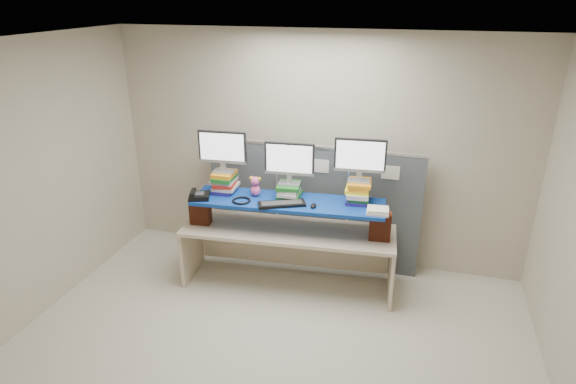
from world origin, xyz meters
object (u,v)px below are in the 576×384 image
(blue_board, at_px, (288,202))
(desk_phone, at_px, (199,196))
(desk, at_px, (288,240))
(keyboard, at_px, (282,204))
(monitor_center, at_px, (289,161))
(monitor_left, at_px, (222,149))
(monitor_right, at_px, (360,158))

(blue_board, distance_m, desk_phone, 0.98)
(desk, relative_size, blue_board, 1.16)
(keyboard, bearing_deg, monitor_center, 62.68)
(desk, distance_m, desk_phone, 1.11)
(monitor_left, relative_size, monitor_right, 1.00)
(keyboard, bearing_deg, desk_phone, 160.31)
(keyboard, bearing_deg, blue_board, 53.11)
(monitor_right, bearing_deg, desk, -170.94)
(blue_board, height_order, monitor_right, monitor_right)
(desk, height_order, keyboard, keyboard)
(monitor_center, bearing_deg, desk_phone, -165.38)
(desk, relative_size, monitor_center, 4.46)
(keyboard, xyz_separation_m, desk_phone, (-0.93, -0.08, 0.02))
(desk, distance_m, monitor_center, 0.91)
(blue_board, distance_m, keyboard, 0.14)
(blue_board, bearing_deg, keyboard, -107.26)
(monitor_left, height_order, keyboard, monitor_left)
(desk, relative_size, monitor_right, 4.46)
(blue_board, relative_size, keyboard, 3.98)
(desk, bearing_deg, blue_board, 0.00)
(blue_board, height_order, desk_phone, desk_phone)
(desk_phone, bearing_deg, monitor_left, 34.53)
(desk, bearing_deg, desk_phone, -172.20)
(monitor_center, bearing_deg, keyboard, -97.69)
(monitor_left, relative_size, keyboard, 1.03)
(monitor_center, height_order, desk_phone, monitor_center)
(monitor_right, bearing_deg, blue_board, -170.94)
(monitor_center, height_order, monitor_right, monitor_right)
(monitor_center, bearing_deg, blue_board, -86.35)
(desk, height_order, monitor_right, monitor_right)
(keyboard, bearing_deg, desk, 53.11)
(monitor_right, xyz_separation_m, keyboard, (-0.76, -0.32, -0.48))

